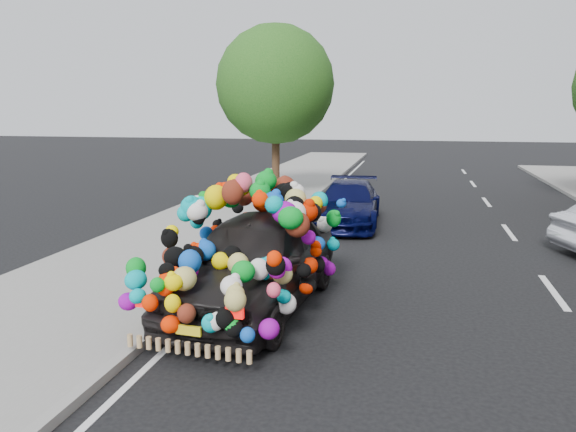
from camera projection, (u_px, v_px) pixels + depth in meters
ground at (349, 279)px, 10.63m from camera, size 100.00×100.00×0.00m
sidewalk at (141, 262)px, 11.55m from camera, size 4.00×60.00×0.12m
kerb at (231, 268)px, 11.13m from camera, size 0.15×60.00×0.13m
lane_markings at (553, 292)px, 9.84m from camera, size 6.00×50.00×0.01m
tree_near_sidewalk at (275, 85)px, 19.81m from camera, size 4.20×4.20×6.13m
plush_art_car at (255, 239)px, 8.91m from camera, size 2.56×4.87×2.19m
navy_sedan at (348, 203)px, 15.54m from camera, size 1.82×4.16×1.19m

